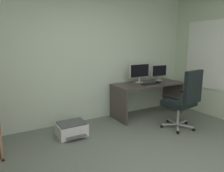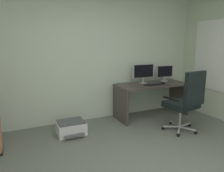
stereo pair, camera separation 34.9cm
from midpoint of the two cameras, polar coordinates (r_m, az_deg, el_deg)
wall_back at (r=4.28m, az=-10.74°, el=8.22°), size 5.10×0.10×2.69m
window_pane at (r=4.83m, az=25.41°, el=7.35°), size 0.01×1.59×1.37m
window_frame at (r=4.83m, az=25.36°, el=7.35°), size 0.02×1.67×1.45m
desk at (r=4.68m, az=7.53°, el=-1.43°), size 1.55×0.66×0.72m
monitor_main at (r=4.64m, az=5.25°, el=3.91°), size 0.52×0.18×0.41m
monitor_secondary at (r=4.99m, az=10.57°, el=3.84°), size 0.42×0.18×0.36m
keyboard at (r=4.49m, az=7.74°, el=0.53°), size 0.35×0.15×0.02m
computer_mouse at (r=4.66m, az=10.28°, el=0.95°), size 0.08×0.11×0.03m
office_chair at (r=3.98m, az=16.53°, el=-3.09°), size 0.65×0.66×1.12m
printer at (r=3.83m, az=-13.40°, el=-11.23°), size 0.48×0.47×0.24m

